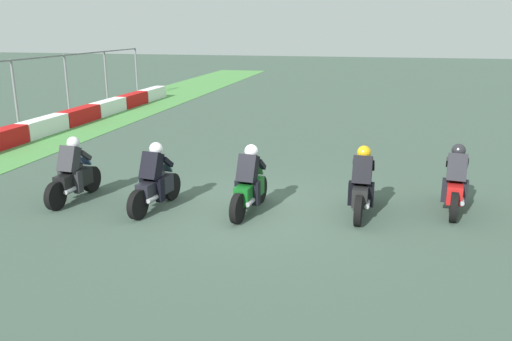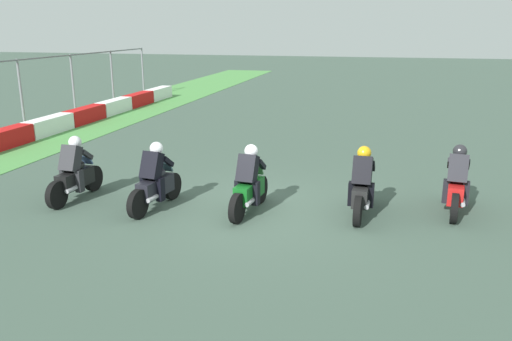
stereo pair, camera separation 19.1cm
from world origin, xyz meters
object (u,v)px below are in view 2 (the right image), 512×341
object	(u,v)px
rider_lane_c	(249,185)
rider_lane_e	(75,174)
rider_lane_b	(362,187)
rider_lane_a	(456,185)
rider_lane_d	(155,182)

from	to	relation	value
rider_lane_c	rider_lane_e	bearing A→B (deg)	98.45
rider_lane_c	rider_lane_e	world-z (taller)	same
rider_lane_b	rider_lane_a	bearing A→B (deg)	-69.27
rider_lane_c	rider_lane_e	size ratio (longest dim) A/B	1.00
rider_lane_b	rider_lane_c	xyz separation A→B (m)	(-0.44, 2.40, 0.00)
rider_lane_a	rider_lane_e	bearing A→B (deg)	105.35
rider_lane_d	rider_lane_a	bearing A→B (deg)	-70.16
rider_lane_b	rider_lane_c	bearing A→B (deg)	102.84
rider_lane_b	rider_lane_d	distance (m)	4.56
rider_lane_a	rider_lane_c	size ratio (longest dim) A/B	1.00
rider_lane_d	rider_lane_e	xyz separation A→B (m)	(0.12, 2.11, 0.00)
rider_lane_c	rider_lane_e	xyz separation A→B (m)	(-0.14, 4.22, 0.00)
rider_lane_c	rider_lane_d	size ratio (longest dim) A/B	1.00
rider_lane_d	rider_lane_b	bearing A→B (deg)	-73.14
rider_lane_b	rider_lane_d	xyz separation A→B (m)	(-0.70, 4.51, 0.00)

